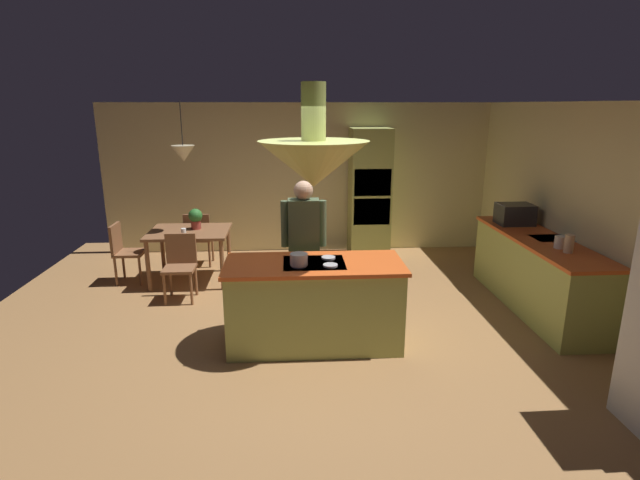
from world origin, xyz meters
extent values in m
plane|color=#9E7042|center=(0.00, 0.00, 0.00)|extent=(8.16, 8.16, 0.00)
cube|color=beige|center=(0.00, 3.45, 1.27)|extent=(6.80, 0.10, 2.55)
cube|color=beige|center=(3.25, 0.40, 1.27)|extent=(0.10, 7.20, 2.55)
cube|color=#A8B259|center=(0.00, -0.20, 0.44)|extent=(1.81, 0.77, 0.88)
cube|color=#E05B23|center=(0.00, -0.20, 0.90)|extent=(1.87, 0.83, 0.04)
cube|color=black|center=(0.00, -0.20, 0.92)|extent=(0.64, 0.52, 0.01)
cylinder|color=#B2B2B7|center=(-0.16, -0.33, 0.93)|extent=(0.15, 0.15, 0.02)
cylinder|color=#B2B2B7|center=(0.16, -0.33, 0.93)|extent=(0.15, 0.15, 0.02)
cylinder|color=#B2B2B7|center=(-0.16, -0.07, 0.93)|extent=(0.15, 0.15, 0.02)
cylinder|color=#B2B2B7|center=(0.16, -0.07, 0.93)|extent=(0.15, 0.15, 0.02)
cube|color=#A8B259|center=(2.84, 0.60, 0.44)|extent=(0.62, 2.48, 0.88)
cube|color=#E05B23|center=(2.84, 0.60, 0.90)|extent=(0.66, 2.52, 0.04)
cube|color=#B2B2B7|center=(3.00, 0.60, 0.84)|extent=(0.48, 0.36, 0.16)
cube|color=#A8B259|center=(1.10, 3.05, 1.07)|extent=(0.66, 0.62, 2.15)
cube|color=black|center=(1.10, 2.76, 1.30)|extent=(0.60, 0.04, 0.44)
cube|color=black|center=(1.10, 2.76, 0.82)|extent=(0.60, 0.04, 0.44)
cube|color=brown|center=(-1.70, 1.90, 0.74)|extent=(1.13, 0.93, 0.04)
cylinder|color=brown|center=(-2.21, 1.49, 0.36)|extent=(0.06, 0.06, 0.72)
cylinder|color=brown|center=(-1.19, 1.49, 0.36)|extent=(0.06, 0.06, 0.72)
cylinder|color=brown|center=(-2.21, 2.31, 0.36)|extent=(0.06, 0.06, 0.72)
cylinder|color=brown|center=(-1.19, 2.31, 0.36)|extent=(0.06, 0.06, 0.72)
cylinder|color=tan|center=(-0.18, 0.48, 0.41)|extent=(0.14, 0.14, 0.83)
cylinder|color=tan|center=(0.00, 0.48, 0.41)|extent=(0.14, 0.14, 0.83)
cube|color=#4C6042|center=(-0.09, 0.48, 1.15)|extent=(0.36, 0.22, 0.64)
cylinder|color=#4C6042|center=(-0.31, 0.48, 1.18)|extent=(0.09, 0.09, 0.54)
cylinder|color=#4C6042|center=(0.13, 0.48, 1.18)|extent=(0.09, 0.09, 0.54)
sphere|color=tan|center=(-0.09, 0.48, 1.56)|extent=(0.22, 0.22, 0.22)
cone|color=#A8B259|center=(0.00, -0.20, 1.95)|extent=(1.10, 1.10, 0.45)
cylinder|color=#A8B259|center=(0.00, -0.20, 2.45)|extent=(0.24, 0.24, 0.55)
cone|color=beige|center=(-1.70, 1.90, 1.86)|extent=(0.32, 0.32, 0.22)
cylinder|color=black|center=(-1.70, 1.90, 2.27)|extent=(0.01, 0.01, 0.60)
cube|color=brown|center=(-1.70, 1.13, 0.44)|extent=(0.40, 0.40, 0.04)
cube|color=brown|center=(-1.70, 1.31, 0.66)|extent=(0.40, 0.04, 0.42)
cylinder|color=brown|center=(-1.87, 0.96, 0.21)|extent=(0.04, 0.04, 0.43)
cylinder|color=brown|center=(-1.53, 0.96, 0.21)|extent=(0.04, 0.04, 0.43)
cylinder|color=brown|center=(-1.87, 1.30, 0.21)|extent=(0.04, 0.04, 0.43)
cylinder|color=brown|center=(-1.53, 1.30, 0.21)|extent=(0.04, 0.04, 0.43)
cube|color=brown|center=(-1.70, 2.67, 0.44)|extent=(0.40, 0.40, 0.04)
cube|color=brown|center=(-1.70, 2.49, 0.66)|extent=(0.40, 0.04, 0.42)
cylinder|color=brown|center=(-1.53, 2.84, 0.21)|extent=(0.04, 0.04, 0.43)
cylinder|color=brown|center=(-1.87, 2.84, 0.21)|extent=(0.04, 0.04, 0.43)
cylinder|color=brown|center=(-1.53, 2.50, 0.21)|extent=(0.04, 0.04, 0.43)
cylinder|color=brown|center=(-1.87, 2.50, 0.21)|extent=(0.04, 0.04, 0.43)
cube|color=brown|center=(-2.57, 1.90, 0.44)|extent=(0.40, 0.40, 0.04)
cube|color=brown|center=(-2.75, 1.90, 0.66)|extent=(0.04, 0.40, 0.42)
cylinder|color=brown|center=(-2.40, 1.73, 0.21)|extent=(0.04, 0.04, 0.43)
cylinder|color=brown|center=(-2.40, 2.07, 0.21)|extent=(0.04, 0.04, 0.43)
cylinder|color=brown|center=(-2.74, 1.73, 0.21)|extent=(0.04, 0.04, 0.43)
cylinder|color=brown|center=(-2.74, 2.07, 0.21)|extent=(0.04, 0.04, 0.43)
cylinder|color=#99382D|center=(-1.61, 1.99, 0.82)|extent=(0.14, 0.14, 0.12)
sphere|color=#2D722D|center=(-1.61, 1.99, 0.96)|extent=(0.20, 0.20, 0.20)
cylinder|color=white|center=(-1.73, 1.67, 0.81)|extent=(0.07, 0.07, 0.09)
cylinder|color=#E0B78C|center=(2.84, -0.02, 1.02)|extent=(0.10, 0.10, 0.21)
cylinder|color=silver|center=(2.84, 0.16, 0.99)|extent=(0.13, 0.13, 0.14)
cube|color=#232326|center=(2.84, 1.34, 1.06)|extent=(0.46, 0.36, 0.28)
cylinder|color=#B2B2B7|center=(-0.16, -0.33, 1.00)|extent=(0.18, 0.18, 0.12)
camera|label=1|loc=(-0.24, -5.08, 2.51)|focal=27.64mm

